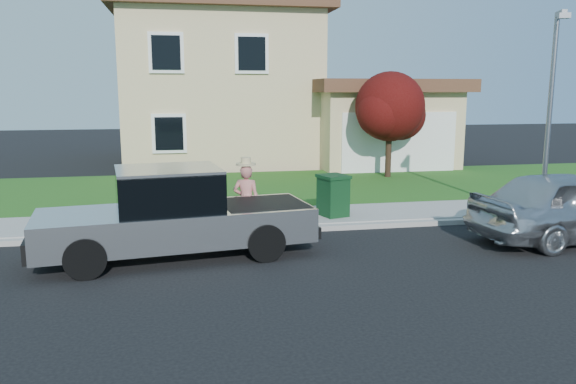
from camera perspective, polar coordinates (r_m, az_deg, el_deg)
The scene contains 11 objects.
ground at distance 10.14m, azimuth -0.15°, elevation -8.24°, with size 80.00×80.00×0.00m, color black.
curb at distance 13.04m, azimuth 1.80°, elevation -3.74°, with size 40.00×0.20×0.12m, color gray.
sidewalk at distance 14.09m, azimuth 0.82°, elevation -2.62°, with size 40.00×2.00×0.15m, color gray.
lawn at distance 18.44m, azimuth -2.01°, elevation 0.38°, with size 40.00×7.00×0.10m, color #245016.
house at distance 26.01m, azimuth -4.09°, elevation 10.15°, with size 14.00×11.30×6.85m.
pickup_truck at distance 11.13m, azimuth -11.37°, elevation -2.37°, with size 5.55×2.49×1.76m.
woman at distance 12.39m, azimuth -4.25°, elevation -0.79°, with size 0.69×0.57×1.79m.
sedan at distance 13.57m, azimuth 27.03°, elevation -1.23°, with size 1.83×4.56×1.55m, color #ABAEB3.
ornamental_tree at distance 20.72m, azimuth 10.39°, elevation 8.21°, with size 2.77×2.49×3.80m.
trash_bin at distance 13.92m, azimuth 4.61°, elevation -0.32°, with size 0.81×0.87×1.02m.
street_lamp at distance 14.97m, azimuth 25.14°, elevation 7.95°, with size 0.38×0.65×5.02m.
Camera 1 is at (-1.79, -9.44, 3.22)m, focal length 35.00 mm.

